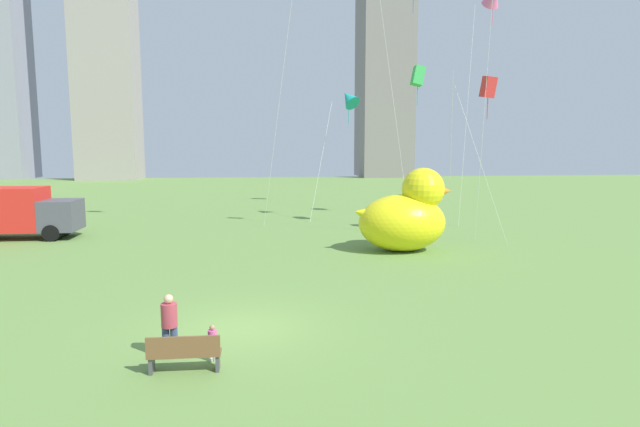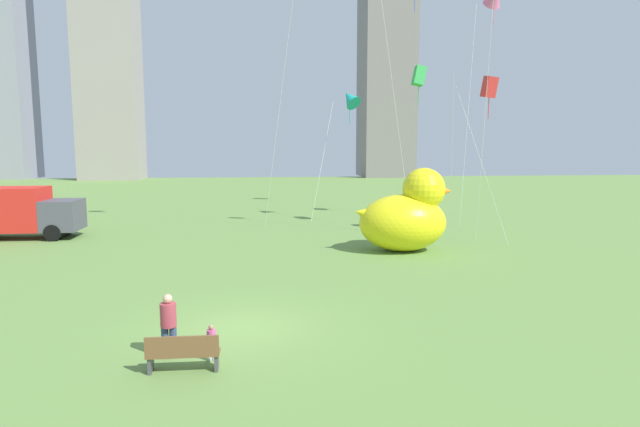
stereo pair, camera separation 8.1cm
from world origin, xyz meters
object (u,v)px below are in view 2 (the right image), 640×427
Objects in this scene: person_adult at (168,323)px; box_truck at (15,213)px; person_child at (211,341)px; giant_inflatable_duck at (406,216)px; kite_green at (419,77)px; park_bench at (183,352)px; kite_teal at (350,98)px; kite_red at (489,88)px.

person_adult is 21.18m from box_truck.
box_truck is at bearing 124.61° from person_child.
giant_inflatable_duck is 10.02m from kite_green.
person_child is (0.59, 0.60, 0.02)m from park_bench.
giant_inflatable_duck is 12.63m from kite_teal.
giant_inflatable_duck reaches higher than person_adult.
giant_inflatable_duck is at bearing -15.01° from box_truck.
box_truck is 0.74× the size of kite_red.
kite_green is at bearing 69.85° from giant_inflatable_duck.
person_adult is 0.16× the size of kite_green.
kite_green reaches higher than person_adult.
kite_red is 0.90× the size of kite_green.
person_child is 22.06m from box_truck.
kite_teal is (19.51, 5.22, 6.80)m from box_truck.
giant_inflatable_duck reaches higher than park_bench.
person_adult is 0.32× the size of giant_inflatable_duck.
kite_green is 1.09× the size of kite_teal.
kite_teal is (-3.46, 4.45, -0.91)m from kite_green.
kite_red is at bearing 49.16° from park_bench.
giant_inflatable_duck reaches higher than box_truck.
kite_green reaches higher than park_bench.
person_adult is at bearing -57.23° from box_truck.
kite_teal is at bearing 14.98° from box_truck.
kite_teal is at bearing 96.07° from giant_inflatable_duck.
kite_green reaches higher than kite_teal.
box_truck is at bearing -178.08° from kite_green.
park_bench is 24.04m from kite_green.
giant_inflatable_duck is (8.72, 13.20, 1.26)m from park_bench.
person_child is 0.10× the size of kite_teal.
park_bench is at bearing -119.50° from kite_green.
kite_green is at bearing 61.07° from person_child.
park_bench is at bearing -107.56° from kite_teal.
kite_teal reaches higher than giant_inflatable_duck.
kite_green is (11.52, 18.57, 8.29)m from person_adult.
kite_red reaches higher than giant_inflatable_duck.
person_child is at bearing -130.69° from kite_red.
person_child is at bearing 45.45° from park_bench.
kite_green reaches higher than giant_inflatable_duck.
person_child reaches higher than park_bench.
kite_teal is at bearing 128.80° from kite_red.
park_bench is at bearing -134.55° from person_child.
kite_red is 4.56m from kite_green.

